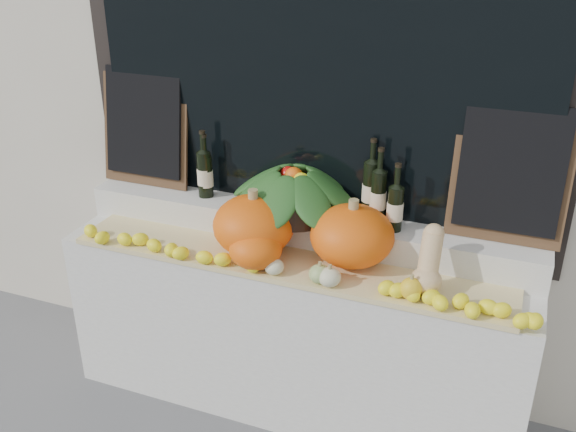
{
  "coord_description": "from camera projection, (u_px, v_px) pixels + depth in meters",
  "views": [
    {
      "loc": [
        0.95,
        -1.01,
        2.38
      ],
      "look_at": [
        0.0,
        1.45,
        1.12
      ],
      "focal_mm": 40.0,
      "sensor_mm": 36.0,
      "label": 1
    }
  ],
  "objects": [
    {
      "name": "pumpkin_center",
      "position": [
        256.0,
        249.0,
        2.9
      ],
      "size": [
        0.32,
        0.32,
        0.18
      ],
      "primitive_type": "ellipsoid",
      "rotation": [
        0.0,
        0.0,
        -0.42
      ],
      "color": "#F6610C",
      "rests_on": "straw_bedding"
    },
    {
      "name": "chalkboard_right",
      "position": [
        511.0,
        172.0,
        2.76
      ],
      "size": [
        0.5,
        0.12,
        0.62
      ],
      "rotation": [
        -0.16,
        0.0,
        0.0
      ],
      "color": "#4C331E",
      "rests_on": "rear_tier"
    },
    {
      "name": "chalkboard_left",
      "position": [
        144.0,
        125.0,
        3.36
      ],
      "size": [
        0.5,
        0.12,
        0.62
      ],
      "rotation": [
        -0.16,
        0.0,
        0.0
      ],
      "color": "#4C331E",
      "rests_on": "rear_tier"
    },
    {
      "name": "wine_bottle_far_right",
      "position": [
        395.0,
        208.0,
        2.92
      ],
      "size": [
        0.08,
        0.08,
        0.33
      ],
      "color": "black",
      "rests_on": "rear_tier"
    },
    {
      "name": "butternut_squash",
      "position": [
        429.0,
        264.0,
        2.7
      ],
      "size": [
        0.13,
        0.2,
        0.29
      ],
      "color": "#D5AE7D",
      "rests_on": "straw_bedding"
    },
    {
      "name": "wine_bottle_far_left",
      "position": [
        204.0,
        174.0,
        3.27
      ],
      "size": [
        0.08,
        0.08,
        0.35
      ],
      "color": "black",
      "rests_on": "rear_tier"
    },
    {
      "name": "straw_bedding",
      "position": [
        284.0,
        264.0,
        2.98
      ],
      "size": [
        2.1,
        0.32,
        0.02
      ],
      "primitive_type": "cube",
      "color": "tan",
      "rests_on": "display_sill"
    },
    {
      "name": "wine_bottle_near_right",
      "position": [
        378.0,
        197.0,
        2.98
      ],
      "size": [
        0.08,
        0.08,
        0.38
      ],
      "color": "black",
      "rests_on": "rear_tier"
    },
    {
      "name": "produce_bowl",
      "position": [
        294.0,
        190.0,
        3.1
      ],
      "size": [
        0.69,
        0.69,
        0.24
      ],
      "color": "black",
      "rests_on": "rear_tier"
    },
    {
      "name": "display_sill",
      "position": [
        293.0,
        330.0,
        3.28
      ],
      "size": [
        2.3,
        0.55,
        0.88
      ],
      "primitive_type": "cube",
      "color": "silver",
      "rests_on": "ground"
    },
    {
      "name": "wine_bottle_near_left",
      "position": [
        206.0,
        175.0,
        3.27
      ],
      "size": [
        0.08,
        0.08,
        0.33
      ],
      "color": "black",
      "rests_on": "rear_tier"
    },
    {
      "name": "lemon_heap",
      "position": [
        275.0,
        267.0,
        2.86
      ],
      "size": [
        2.2,
        0.16,
        0.06
      ],
      "primitive_type": null,
      "color": "#FFF31A",
      "rests_on": "straw_bedding"
    },
    {
      "name": "pumpkin_right",
      "position": [
        352.0,
        236.0,
        2.91
      ],
      "size": [
        0.42,
        0.42,
        0.28
      ],
      "primitive_type": "ellipsoid",
      "rotation": [
        0.0,
        0.0,
        0.11
      ],
      "color": "#F6610C",
      "rests_on": "straw_bedding"
    },
    {
      "name": "wine_bottle_tall",
      "position": [
        371.0,
        190.0,
        3.03
      ],
      "size": [
        0.08,
        0.08,
        0.4
      ],
      "color": "black",
      "rests_on": "rear_tier"
    },
    {
      "name": "decorative_gourds",
      "position": [
        299.0,
        268.0,
        2.82
      ],
      "size": [
        0.85,
        0.13,
        0.15
      ],
      "color": "#377021",
      "rests_on": "straw_bedding"
    },
    {
      "name": "pumpkin_left",
      "position": [
        254.0,
        225.0,
        3.0
      ],
      "size": [
        0.5,
        0.5,
        0.28
      ],
      "primitive_type": "ellipsoid",
      "rotation": [
        0.0,
        0.0,
        -0.37
      ],
      "color": "#F6610C",
      "rests_on": "straw_bedding"
    },
    {
      "name": "rear_tier",
      "position": [
        304.0,
        227.0,
        3.18
      ],
      "size": [
        2.3,
        0.25,
        0.16
      ],
      "primitive_type": "cube",
      "color": "silver",
      "rests_on": "display_sill"
    }
  ]
}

